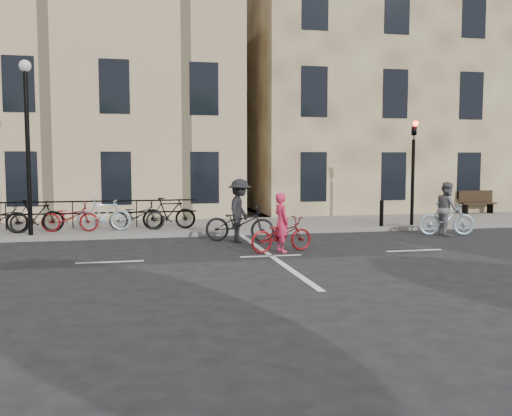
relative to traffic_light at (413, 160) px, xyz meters
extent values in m
plane|color=black|center=(-6.20, -4.34, -2.45)|extent=(120.00, 120.00, 0.00)
cube|color=slate|center=(-10.20, 1.66, -2.38)|extent=(46.00, 4.00, 0.15)
cube|color=#8B7454|center=(2.80, 8.66, 3.70)|extent=(14.00, 10.00, 12.00)
cube|color=tan|center=(-15.20, 8.66, 2.70)|extent=(20.00, 10.00, 10.00)
cylinder|color=black|center=(0.00, 0.01, -0.80)|extent=(0.12, 0.12, 3.00)
imported|color=black|center=(0.00, 0.01, 1.15)|extent=(0.15, 0.18, 0.90)
sphere|color=#FF0C05|center=(0.00, -0.11, 1.25)|extent=(0.18, 0.18, 0.18)
cylinder|color=black|center=(-12.70, 0.06, 0.20)|extent=(0.14, 0.14, 5.00)
sphere|color=silver|center=(-12.70, 0.06, 2.80)|extent=(0.36, 0.36, 0.36)
cylinder|color=black|center=(-1.20, -0.09, -1.85)|extent=(0.14, 0.14, 0.90)
cylinder|color=black|center=(1.20, -0.09, -1.85)|extent=(0.14, 0.14, 0.90)
cube|color=black|center=(4.20, 3.31, -2.10)|extent=(0.06, 0.38, 0.40)
cube|color=black|center=(5.40, 3.31, -2.10)|extent=(0.06, 0.38, 0.40)
cube|color=black|center=(4.80, 3.31, -1.87)|extent=(1.60, 0.40, 0.06)
cube|color=black|center=(4.80, 3.49, -1.58)|extent=(1.60, 0.06, 0.50)
cube|color=black|center=(-11.07, 1.56, -1.83)|extent=(7.25, 0.04, 0.95)
imported|color=black|center=(-13.70, 0.66, -1.83)|extent=(1.80, 0.63, 0.95)
imported|color=black|center=(-12.65, 0.66, -1.78)|extent=(1.75, 0.49, 1.05)
imported|color=maroon|center=(-11.60, 0.66, -1.83)|extent=(1.80, 0.63, 0.95)
imported|color=#9AB9CA|center=(-10.55, 0.66, -1.78)|extent=(1.75, 0.49, 1.05)
imported|color=black|center=(-9.50, 0.66, -1.83)|extent=(1.80, 0.63, 0.95)
imported|color=black|center=(-8.45, 0.66, -1.78)|extent=(1.75, 0.49, 1.05)
imported|color=maroon|center=(-5.77, -3.75, -1.98)|extent=(1.87, 0.99, 0.94)
imported|color=#E82952|center=(-5.77, -3.75, -1.66)|extent=(0.49, 0.65, 1.59)
imported|color=#9AB9CA|center=(0.32, -1.74, -1.91)|extent=(1.87, 0.89, 1.08)
imported|color=slate|center=(0.32, -1.74, -1.58)|extent=(0.83, 0.97, 1.75)
imported|color=black|center=(-6.51, -1.71, -1.89)|extent=(2.24, 1.56, 1.12)
imported|color=black|center=(-6.51, -1.71, -1.51)|extent=(1.15, 1.40, 1.89)
camera|label=1|loc=(-9.67, -18.34, 0.05)|focal=40.00mm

